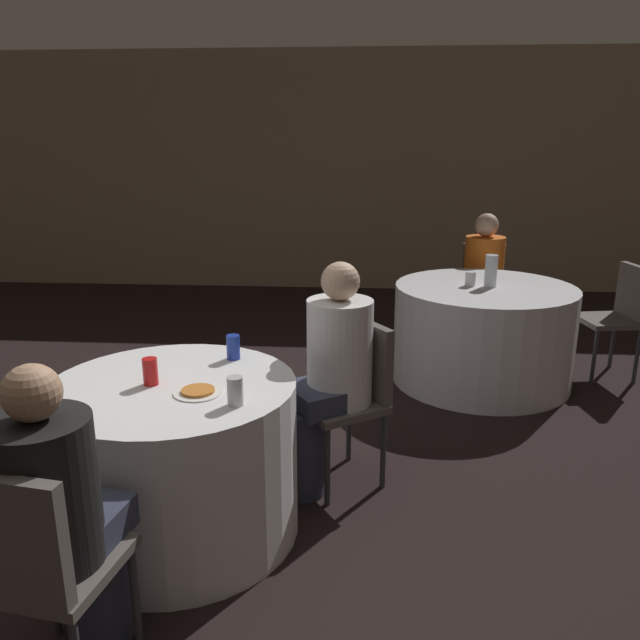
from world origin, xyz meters
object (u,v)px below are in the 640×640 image
object	(u,v)px
chair_far_north	(482,282)
table_near	(177,458)
person_orange_shirt	(483,279)
chair_near_northeast	(354,386)
table_far	(482,334)
person_black_shirt	(65,517)
chair_near_south	(34,560)
bottle_far	(491,271)
chair_far_east	(620,309)
person_white_shirt	(328,377)
soda_can_blue	(233,347)
soda_can_silver	(235,391)
pizza_plate_near	(198,392)
soda_can_red	(150,372)

from	to	relation	value
chair_far_north	table_near	bearing A→B (deg)	67.50
person_orange_shirt	chair_near_northeast	bearing A→B (deg)	74.90
table_far	chair_near_northeast	size ratio (longest dim) A/B	1.52
person_black_shirt	chair_near_northeast	bearing A→B (deg)	64.13
chair_near_south	bottle_far	world-z (taller)	bottle_far
chair_near_northeast	chair_far_east	size ratio (longest dim) A/B	1.00
person_white_shirt	soda_can_blue	size ratio (longest dim) A/B	9.92
person_orange_shirt	soda_can_silver	bearing A→B (deg)	72.94
pizza_plate_near	person_black_shirt	bearing A→B (deg)	-111.67
table_far	chair_near_northeast	bearing A→B (deg)	-122.08
chair_far_east	soda_can_silver	xyz separation A→B (m)	(-2.48, -2.44, 0.27)
table_far	chair_near_south	distance (m)	3.56
table_far	chair_far_north	world-z (taller)	chair_far_north
person_black_shirt	table_near	bearing A→B (deg)	90.00
table_near	table_far	bearing A→B (deg)	49.45
chair_near_northeast	person_white_shirt	distance (m)	0.18
table_near	table_far	world-z (taller)	same
chair_near_northeast	person_white_shirt	bearing A→B (deg)	90.00
chair_near_northeast	person_orange_shirt	world-z (taller)	person_orange_shirt
chair_near_northeast	chair_far_north	bearing A→B (deg)	-57.20
table_far	chair_near_northeast	xyz separation A→B (m)	(-0.95, -1.51, 0.16)
person_black_shirt	person_white_shirt	bearing A→B (deg)	66.31
table_near	person_white_shirt	distance (m)	0.85
person_orange_shirt	soda_can_blue	bearing A→B (deg)	66.40
pizza_plate_near	person_orange_shirt	bearing A→B (deg)	60.16
soda_can_silver	pizza_plate_near	bearing A→B (deg)	149.15
table_far	bottle_far	xyz separation A→B (m)	(0.02, -0.01, 0.49)
table_near	chair_near_south	distance (m)	0.98
person_black_shirt	person_orange_shirt	size ratio (longest dim) A/B	0.98
chair_far_north	person_orange_shirt	distance (m)	0.17
table_near	chair_near_northeast	xyz separation A→B (m)	(0.80, 0.54, 0.16)
person_white_shirt	bottle_far	bearing A→B (deg)	-68.49
pizza_plate_near	chair_far_north	bearing A→B (deg)	61.02
table_near	soda_can_red	world-z (taller)	soda_can_red
chair_far_east	soda_can_red	world-z (taller)	chair_far_east
person_black_shirt	chair_far_north	bearing A→B (deg)	71.42
chair_far_east	chair_near_south	bearing A→B (deg)	127.29
person_orange_shirt	soda_can_blue	world-z (taller)	person_orange_shirt
person_orange_shirt	soda_can_silver	world-z (taller)	person_orange_shirt
chair_near_northeast	pizza_plate_near	world-z (taller)	chair_near_northeast
soda_can_silver	table_near	bearing A→B (deg)	147.67
table_far	person_white_shirt	bearing A→B (deg)	-123.97
chair_near_south	person_black_shirt	distance (m)	0.17
chair_far_east	soda_can_silver	world-z (taller)	chair_far_east
table_far	soda_can_blue	size ratio (longest dim) A/B	10.93
table_near	pizza_plate_near	xyz separation A→B (m)	(0.15, -0.10, 0.38)
chair_near_south	pizza_plate_near	distance (m)	0.93
soda_can_silver	chair_near_northeast	bearing A→B (deg)	57.80
soda_can_silver	chair_near_south	bearing A→B (deg)	-123.29
chair_far_east	bottle_far	size ratio (longest dim) A/B	3.69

